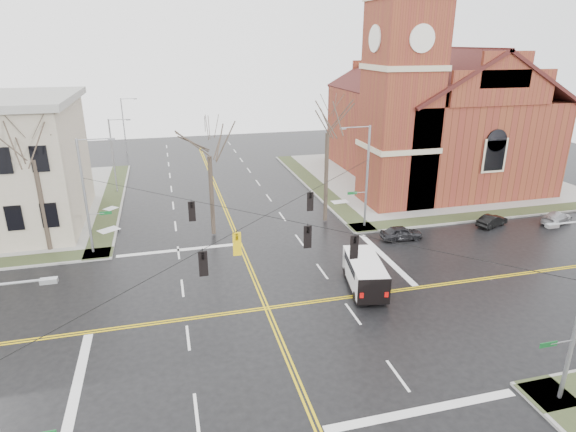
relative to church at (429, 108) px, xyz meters
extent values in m
plane|color=black|center=(-24.76, -24.78, -8.43)|extent=(120.00, 120.00, 0.00)
cube|color=gray|center=(0.24, 0.22, -8.36)|extent=(30.00, 30.00, 0.15)
cube|color=#323E22|center=(-13.56, 0.22, -8.28)|extent=(2.00, 30.00, 0.02)
cube|color=#323E22|center=(0.24, -13.58, -8.28)|extent=(30.00, 2.00, 0.02)
cube|color=#323E22|center=(-35.96, 0.22, -8.28)|extent=(2.00, 30.00, 0.02)
cube|color=gold|center=(-24.88, -24.78, -8.43)|extent=(0.12, 100.00, 0.01)
cube|color=gold|center=(-24.64, -24.78, -8.43)|extent=(0.12, 100.00, 0.01)
cube|color=gold|center=(-24.76, -24.90, -8.43)|extent=(100.00, 0.12, 0.01)
cube|color=gold|center=(-24.76, -24.66, -8.43)|extent=(100.00, 0.12, 0.01)
cube|color=silver|center=(-19.76, -35.28, -8.43)|extent=(9.50, 0.50, 0.01)
cube|color=silver|center=(-29.76, -14.28, -8.43)|extent=(9.50, 0.50, 0.01)
cube|color=silver|center=(-35.26, -29.78, -8.43)|extent=(0.50, 9.50, 0.01)
cube|color=silver|center=(-14.26, -19.78, -8.43)|extent=(0.50, 9.50, 0.01)
cube|color=brown|center=(-7.76, -7.78, 1.57)|extent=(6.00, 6.00, 20.00)
cylinder|color=silver|center=(-7.76, -10.83, 7.57)|extent=(2.40, 0.15, 2.40)
cylinder|color=silver|center=(-10.81, -7.78, 7.57)|extent=(0.15, 2.40, 2.40)
cube|color=brown|center=(1.24, 1.22, -3.43)|extent=(18.00, 24.00, 10.00)
cube|color=brown|center=(-7.96, -4.78, -6.23)|extent=(2.00, 5.00, 4.40)
cylinder|color=gray|center=(-13.26, -13.28, -3.78)|extent=(0.20, 0.20, 9.00)
cylinder|color=gray|center=(-13.86, -13.28, -5.13)|extent=(1.20, 0.06, 0.06)
cube|color=#0E5421|center=(-14.56, -13.28, -5.13)|extent=(0.90, 0.04, 0.25)
cylinder|color=gray|center=(-14.46, -13.28, 0.62)|extent=(2.40, 0.08, 0.08)
cube|color=gray|center=(-15.66, -13.28, 0.57)|extent=(0.50, 0.22, 0.15)
cylinder|color=gray|center=(-36.26, -13.28, -3.78)|extent=(0.20, 0.20, 9.00)
cylinder|color=gray|center=(-35.66, -13.28, -5.13)|extent=(1.20, 0.06, 0.06)
cube|color=#0E5421|center=(-34.96, -13.28, -5.13)|extent=(0.90, 0.04, 0.25)
cylinder|color=gray|center=(-35.06, -13.28, 0.62)|extent=(2.40, 0.08, 0.08)
cube|color=gray|center=(-33.86, -13.28, 0.57)|extent=(0.50, 0.22, 0.15)
cylinder|color=gray|center=(-13.86, -36.28, -5.13)|extent=(1.20, 0.06, 0.06)
cube|color=#0E5421|center=(-14.56, -36.28, -5.13)|extent=(0.90, 0.04, 0.25)
cube|color=gray|center=(-15.66, -36.28, 0.57)|extent=(0.50, 0.22, 0.15)
cylinder|color=gray|center=(-35.06, -36.28, 0.62)|extent=(2.40, 0.08, 0.08)
cube|color=gray|center=(-33.86, -36.28, 0.57)|extent=(0.50, 0.22, 0.15)
cylinder|color=black|center=(-24.76, -24.78, -2.23)|extent=(23.02, 23.02, 0.03)
cylinder|color=black|center=(-24.76, -24.78, -2.23)|extent=(23.02, 23.02, 0.03)
imported|color=black|center=(-28.76, -28.78, -2.98)|extent=(0.21, 0.26, 1.30)
imported|color=black|center=(-20.76, -20.78, -2.98)|extent=(0.21, 0.26, 1.30)
imported|color=yellow|center=(-26.76, -26.78, -2.98)|extent=(0.21, 0.26, 1.30)
imported|color=black|center=(-28.76, -20.78, -2.98)|extent=(0.21, 0.26, 1.30)
imported|color=black|center=(-20.76, -28.78, -2.98)|extent=(0.21, 0.26, 1.30)
imported|color=black|center=(-22.76, -26.78, -2.98)|extent=(0.21, 0.26, 1.30)
cylinder|color=gray|center=(-35.56, 3.22, -4.33)|extent=(0.16, 0.16, 8.00)
cylinder|color=gray|center=(-34.56, 3.22, -0.43)|extent=(2.00, 0.07, 0.07)
cube|color=gray|center=(-33.56, 3.22, -0.48)|extent=(0.45, 0.20, 0.13)
cylinder|color=gray|center=(-35.56, 23.22, -4.33)|extent=(0.16, 0.16, 8.00)
cylinder|color=gray|center=(-34.56, 23.22, -0.43)|extent=(2.00, 0.07, 0.07)
cube|color=gray|center=(-33.56, 23.22, -0.48)|extent=(0.45, 0.20, 0.13)
cube|color=white|center=(-17.83, -23.93, -7.23)|extent=(3.00, 5.59, 1.70)
cube|color=white|center=(-17.43, -21.76, -7.48)|extent=(2.18, 1.26, 1.20)
cube|color=black|center=(-17.36, -21.42, -6.93)|extent=(1.84, 0.46, 0.80)
cube|color=black|center=(-17.80, -23.73, -6.68)|extent=(2.70, 3.92, 0.55)
cube|color=#B70C0A|center=(-19.10, -26.44, -7.43)|extent=(0.25, 0.11, 0.34)
cube|color=#B70C0A|center=(-17.56, -26.73, -7.43)|extent=(0.25, 0.11, 0.34)
cube|color=black|center=(-17.83, -23.93, -8.10)|extent=(3.05, 5.65, 0.10)
cylinder|color=black|center=(-18.41, -22.04, -8.07)|extent=(0.39, 0.76, 0.72)
cylinder|color=black|center=(-16.60, -22.38, -8.07)|extent=(0.39, 0.76, 0.72)
cylinder|color=black|center=(-19.06, -25.48, -8.07)|extent=(0.39, 0.76, 0.72)
cylinder|color=black|center=(-17.25, -25.82, -8.07)|extent=(0.39, 0.76, 0.72)
imported|color=black|center=(-11.42, -16.77, -7.84)|extent=(3.58, 1.62, 1.19)
imported|color=black|center=(-2.04, -16.03, -7.90)|extent=(3.45, 2.20, 1.07)
imported|color=#A1A0A3|center=(4.24, -16.81, -7.89)|extent=(4.03, 2.81, 1.08)
cylinder|color=#352922|center=(-39.67, -11.79, -4.63)|extent=(0.36, 0.36, 7.31)
cylinder|color=#352922|center=(-26.63, -11.78, -4.89)|extent=(0.36, 0.36, 6.79)
cylinder|color=#352922|center=(-16.25, -11.07, -4.23)|extent=(0.36, 0.36, 8.11)
camera|label=1|loc=(-30.13, -50.67, 7.40)|focal=30.00mm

